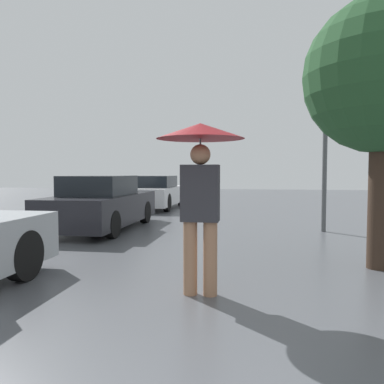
% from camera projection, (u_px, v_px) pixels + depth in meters
% --- Properties ---
extents(pedestrian, '(1.00, 1.00, 1.95)m').
position_uv_depth(pedestrian, '(200.00, 165.00, 4.21)').
color(pedestrian, '#9E7051').
rests_on(pedestrian, ground_plane).
extents(parked_car_middle, '(1.62, 3.97, 1.32)m').
position_uv_depth(parked_car_middle, '(102.00, 204.00, 9.20)').
color(parked_car_middle, black).
rests_on(parked_car_middle, ground_plane).
extents(parked_car_farthest, '(1.78, 4.23, 1.26)m').
position_uv_depth(parked_car_farthest, '(154.00, 193.00, 14.61)').
color(parked_car_farthest, silver).
rests_on(parked_car_farthest, ground_plane).
extents(tree, '(2.21, 2.21, 3.89)m').
position_uv_depth(tree, '(382.00, 78.00, 5.32)').
color(tree, '#38281E').
rests_on(tree, ground_plane).
extents(street_lamp, '(0.28, 0.28, 4.59)m').
position_uv_depth(street_lamp, '(326.00, 110.00, 8.68)').
color(street_lamp, '#515456').
rests_on(street_lamp, ground_plane).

